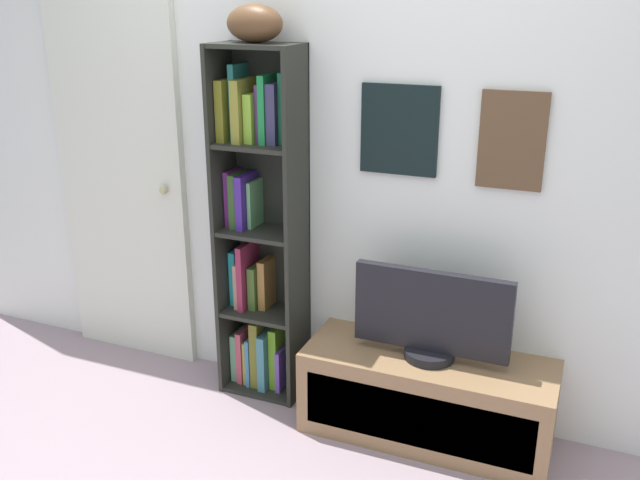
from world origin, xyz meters
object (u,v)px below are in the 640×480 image
tv_stand (427,397)px  television (431,317)px  football (254,23)px  door (121,175)px  bookshelf (259,236)px

tv_stand → television: size_ratio=1.62×
football → door: door is taller
bookshelf → tv_stand: 1.07m
bookshelf → door: size_ratio=0.84×
football → television: size_ratio=0.42×
television → door: door is taller
tv_stand → door: (-1.71, 0.18, 0.81)m
bookshelf → football: size_ratio=5.96×
football → tv_stand: size_ratio=0.26×
television → door: size_ratio=0.34×
door → bookshelf: bearing=-4.9°
football → door: (-0.86, 0.10, -0.77)m
bookshelf → television: size_ratio=2.50×
bookshelf → television: bookshelf is taller
bookshelf → door: 0.86m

